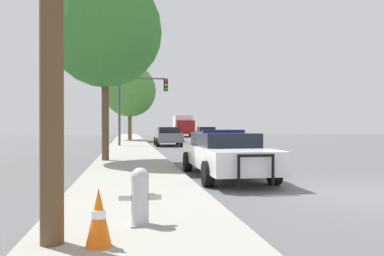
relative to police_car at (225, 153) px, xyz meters
The scene contains 11 objects.
ground_plane 4.00m from the police_car, 52.89° to the right, with size 110.00×110.00×0.00m, color #565659.
sidewalk_left 4.21m from the police_car, 130.94° to the right, with size 3.00×110.00×0.13m.
police_car is the anchor object (origin of this frame).
fire_hydrant 6.14m from the police_car, 116.40° to the right, with size 0.61×0.27×0.82m.
traffic_light 16.70m from the police_car, 97.19° to the left, with size 3.56×0.35×5.00m.
car_background_oncoming 26.28m from the police_car, 79.22° to the left, with size 2.23×4.63×1.42m.
car_background_midblock 17.69m from the police_car, 89.39° to the left, with size 2.10×4.45×1.44m.
box_truck 41.14m from the police_car, 83.33° to the left, with size 2.95×7.57×2.96m.
tree_sidewalk_far 27.66m from the police_car, 95.61° to the left, with size 5.26×5.26×7.57m.
tree_sidewalk_near 7.76m from the police_car, 128.22° to the left, with size 4.67×4.67×7.68m.
traffic_cone 7.19m from the police_car, 116.85° to the right, with size 0.31×0.31×0.69m.
Camera 1 is at (-5.29, -7.81, 1.56)m, focal length 35.00 mm.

